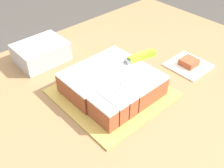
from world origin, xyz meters
TOP-DOWN VIEW (x-y plane):
  - countertop at (0.00, 0.00)m, footprint 1.40×1.10m
  - cake_board at (-0.07, 0.03)m, footprint 0.35×0.34m
  - cake at (-0.07, 0.04)m, footprint 0.27×0.27m
  - knife at (0.05, 0.04)m, footprint 0.28×0.08m
  - paper_napkin at (0.27, -0.05)m, footprint 0.15×0.15m
  - brownie at (0.27, -0.05)m, footprint 0.06×0.06m
  - storage_box at (-0.14, 0.38)m, footprint 0.19×0.15m

SIDE VIEW (x-z plane):
  - countertop at x=0.00m, z-range 0.00..0.91m
  - cake_board at x=-0.07m, z-range 0.91..0.91m
  - paper_napkin at x=0.27m, z-range 0.91..0.91m
  - brownie at x=0.27m, z-range 0.91..0.94m
  - storage_box at x=-0.14m, z-range 0.91..0.98m
  - cake at x=-0.07m, z-range 0.91..0.98m
  - knife at x=0.05m, z-range 0.98..1.00m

